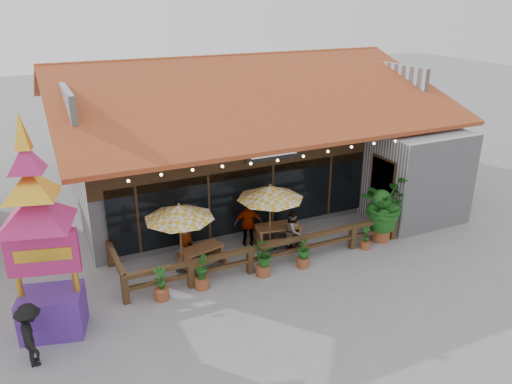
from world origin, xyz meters
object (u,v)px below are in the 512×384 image
umbrella_left (179,212)px  picnic_table_left (202,253)px  tropical_plant (384,204)px  pedestrian (31,335)px  thai_sign_tower (36,216)px  umbrella_right (270,193)px  picnic_table_right (278,232)px

umbrella_left → picnic_table_left: bearing=2.7°
picnic_table_left → tropical_plant: size_ratio=0.67×
umbrella_left → picnic_table_left: 1.78m
tropical_plant → pedestrian: size_ratio=1.49×
umbrella_left → thai_sign_tower: bearing=-158.5°
picnic_table_left → umbrella_right: bearing=1.7°
picnic_table_right → thai_sign_tower: bearing=-166.5°
thai_sign_tower → pedestrian: size_ratio=3.86×
pedestrian → umbrella_left: bearing=-65.5°
umbrella_right → picnic_table_left: bearing=-178.3°
picnic_table_left → thai_sign_tower: bearing=-161.0°
tropical_plant → pedestrian: tropical_plant is taller
umbrella_right → thai_sign_tower: (-7.30, -1.71, 1.23)m
thai_sign_tower → pedestrian: (-0.55, -1.14, -2.56)m
umbrella_left → thai_sign_tower: 4.54m
picnic_table_left → pedestrian: size_ratio=0.99×
umbrella_right → thai_sign_tower: thai_sign_tower is taller
umbrella_right → thai_sign_tower: 7.60m
umbrella_left → thai_sign_tower: (-4.05, -1.60, 1.30)m
umbrella_left → umbrella_right: 3.26m
umbrella_left → tropical_plant: (7.28, -1.00, -0.67)m
umbrella_right → pedestrian: (-7.86, -2.85, -1.33)m
picnic_table_left → tropical_plant: 6.73m
picnic_table_right → tropical_plant: size_ratio=0.73×
umbrella_right → picnic_table_right: 1.68m
umbrella_right → picnic_table_left: 3.08m
picnic_table_left → thai_sign_tower: (-4.75, -1.63, 2.94)m
umbrella_left → umbrella_right: size_ratio=0.96×
umbrella_left → thai_sign_tower: thai_sign_tower is taller
umbrella_right → thai_sign_tower: size_ratio=0.45×
picnic_table_left → thai_sign_tower: size_ratio=0.26×
umbrella_right → picnic_table_right: bearing=19.9°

